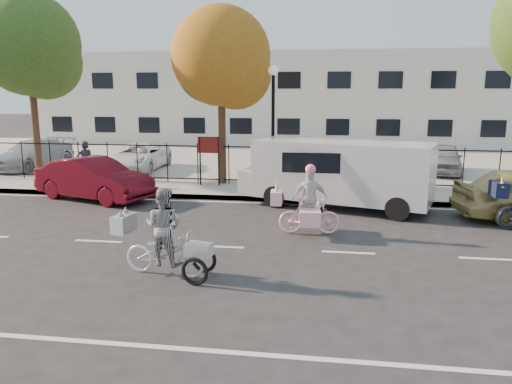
% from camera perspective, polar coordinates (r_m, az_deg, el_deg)
% --- Properties ---
extents(ground, '(120.00, 120.00, 0.00)m').
position_cam_1_polar(ground, '(11.84, -4.25, -6.28)').
color(ground, '#333334').
extents(road_markings, '(60.00, 9.52, 0.01)m').
position_cam_1_polar(road_markings, '(11.84, -4.25, -6.26)').
color(road_markings, silver).
rests_on(road_markings, ground).
extents(curb, '(60.00, 0.10, 0.15)m').
position_cam_1_polar(curb, '(16.62, -0.49, -0.75)').
color(curb, '#A8A399').
rests_on(curb, ground).
extents(sidewalk, '(60.00, 2.20, 0.15)m').
position_cam_1_polar(sidewalk, '(17.63, 0.03, -0.03)').
color(sidewalk, '#A8A399').
rests_on(sidewalk, ground).
extents(parking_lot, '(60.00, 15.60, 0.15)m').
position_cam_1_polar(parking_lot, '(26.35, 2.82, 3.84)').
color(parking_lot, '#A8A399').
rests_on(parking_lot, ground).
extents(iron_fence, '(58.00, 0.06, 1.50)m').
position_cam_1_polar(iron_fence, '(18.56, 0.52, 3.15)').
color(iron_fence, black).
rests_on(iron_fence, sidewalk).
extents(building, '(34.00, 10.00, 6.00)m').
position_cam_1_polar(building, '(36.08, 4.43, 10.57)').
color(building, silver).
rests_on(building, ground).
extents(lamppost, '(0.36, 0.36, 4.33)m').
position_cam_1_polar(lamppost, '(17.91, 1.97, 9.94)').
color(lamppost, black).
rests_on(lamppost, sidewalk).
extents(street_sign, '(0.85, 0.06, 1.80)m').
position_cam_1_polar(street_sign, '(18.45, -5.37, 4.66)').
color(street_sign, black).
rests_on(street_sign, sidewalk).
extents(zebra_trike, '(2.08, 0.96, 1.78)m').
position_cam_1_polar(zebra_trike, '(10.06, -10.42, -5.62)').
color(zebra_trike, white).
rests_on(zebra_trike, ground).
extents(unicorn_bike, '(1.80, 1.26, 1.81)m').
position_cam_1_polar(unicorn_bike, '(12.75, 6.01, -1.89)').
color(unicorn_bike, '#FFC2CC').
rests_on(unicorn_bike, ground).
extents(white_van, '(6.30, 3.48, 2.08)m').
position_cam_1_polar(white_van, '(15.69, 9.43, 2.36)').
color(white_van, silver).
rests_on(white_van, ground).
extents(red_sedan, '(4.49, 2.84, 1.40)m').
position_cam_1_polar(red_sedan, '(17.57, -18.01, 1.42)').
color(red_sedan, '#550916').
rests_on(red_sedan, ground).
extents(pedestrian, '(0.71, 0.65, 1.62)m').
position_cam_1_polar(pedestrian, '(19.71, -18.92, 3.20)').
color(pedestrian, black).
rests_on(pedestrian, sidewalk).
extents(lot_car_a, '(2.31, 4.54, 1.26)m').
position_cam_1_polar(lot_car_a, '(24.73, -24.12, 3.98)').
color(lot_car_a, '#B4B7BC').
rests_on(lot_car_a, parking_lot).
extents(lot_car_b, '(2.05, 4.27, 1.17)m').
position_cam_1_polar(lot_car_b, '(22.61, -13.26, 3.95)').
color(lot_car_b, white).
rests_on(lot_car_b, parking_lot).
extents(lot_car_c, '(2.13, 3.94, 1.23)m').
position_cam_1_polar(lot_car_c, '(22.48, 4.83, 4.24)').
color(lot_car_c, '#4E5156').
rests_on(lot_car_c, parking_lot).
extents(lot_car_d, '(2.19, 3.89, 1.25)m').
position_cam_1_polar(lot_car_d, '(22.66, 20.61, 3.62)').
color(lot_car_d, '#96989D').
rests_on(lot_car_d, parking_lot).
extents(tree_west, '(4.04, 4.04, 7.41)m').
position_cam_1_polar(tree_west, '(22.35, -24.13, 14.63)').
color(tree_west, '#442D1D').
rests_on(tree_west, ground).
extents(tree_mid, '(3.64, 3.62, 6.64)m').
position_cam_1_polar(tree_mid, '(18.77, -3.54, 14.69)').
color(tree_mid, '#442D1D').
rests_on(tree_mid, ground).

